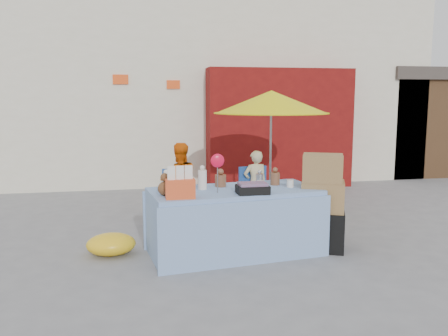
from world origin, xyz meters
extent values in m
plane|color=slate|center=(0.00, 0.00, 0.00)|extent=(80.00, 80.00, 0.00)
cube|color=silver|center=(0.00, 7.00, 2.25)|extent=(12.00, 5.00, 4.50)
cube|color=maroon|center=(2.20, 4.20, 1.30)|extent=(3.20, 0.60, 2.60)
cube|color=#4C331E|center=(6.50, 6.00, 1.20)|extent=(2.60, 3.00, 2.40)
cube|color=#3F3833|center=(6.50, 6.00, 2.55)|extent=(2.80, 3.20, 0.30)
cube|color=#EF4A14|center=(-1.20, 4.48, 2.35)|extent=(0.32, 0.04, 0.20)
cube|color=#EF4A14|center=(-0.10, 4.48, 2.25)|extent=(0.28, 0.04, 0.18)
cube|color=#7D9BC9|center=(0.26, -0.08, 0.42)|extent=(2.21, 1.21, 0.83)
cube|color=#7D9BC9|center=(0.32, -0.57, 0.39)|extent=(2.15, 0.32, 0.78)
cube|color=#7D9BC9|center=(0.19, 0.40, 0.39)|extent=(2.15, 0.32, 0.78)
cylinder|color=white|center=(-0.59, -0.03, 0.93)|extent=(0.14, 0.14, 0.20)
cylinder|color=brown|center=(-0.38, 0.11, 0.92)|extent=(0.15, 0.15, 0.18)
cylinder|color=white|center=(-0.14, -0.03, 0.95)|extent=(0.12, 0.12, 0.24)
cylinder|color=brown|center=(0.12, 0.12, 0.91)|extent=(0.16, 0.16, 0.16)
cylinder|color=#B2B2B7|center=(0.66, 0.22, 0.90)|extent=(0.11, 0.11, 0.13)
cylinder|color=brown|center=(0.85, 0.11, 0.91)|extent=(0.14, 0.14, 0.17)
cylinder|color=white|center=(0.59, -0.09, 0.88)|extent=(0.10, 0.10, 0.10)
cylinder|color=white|center=(0.99, -0.10, 0.88)|extent=(0.10, 0.10, 0.10)
sphere|color=brown|center=(-0.63, -0.31, 0.91)|extent=(0.17, 0.17, 0.17)
ellipsoid|color=red|center=(0.00, -0.29, 1.22)|extent=(0.17, 0.08, 0.17)
cube|color=#E04C21|center=(-0.47, -0.52, 0.94)|extent=(0.35, 0.20, 0.22)
cube|color=black|center=(0.41, -0.40, 0.88)|extent=(0.41, 0.31, 0.10)
cube|color=#214897|center=(-0.27, 1.49, 0.23)|extent=(0.54, 0.52, 0.45)
cube|color=#214897|center=(-0.30, 1.71, 0.65)|extent=(0.48, 0.10, 0.40)
cube|color=#214897|center=(0.98, 1.49, 0.23)|extent=(0.54, 0.52, 0.45)
cube|color=#214897|center=(0.95, 1.71, 0.65)|extent=(0.48, 0.10, 0.40)
imported|color=orange|center=(-0.27, 1.64, 0.63)|extent=(0.68, 0.56, 1.27)
imported|color=beige|center=(0.98, 1.64, 0.56)|extent=(0.44, 0.32, 1.12)
cylinder|color=gray|center=(1.28, 1.79, 1.00)|extent=(0.04, 0.04, 2.00)
cone|color=yellow|center=(1.28, 1.79, 1.90)|extent=(1.90, 1.90, 0.38)
cylinder|color=yellow|center=(1.28, 1.79, 1.72)|extent=(1.90, 1.90, 0.02)
cube|color=black|center=(1.41, -0.15, 0.26)|extent=(0.70, 0.65, 0.52)
cube|color=#9B7B46|center=(1.41, -0.15, 0.71)|extent=(0.65, 0.59, 0.39)
cube|color=#9B7B46|center=(1.39, -0.17, 1.08)|extent=(0.60, 0.54, 0.35)
ellipsoid|color=yellow|center=(-1.29, 0.13, 0.14)|extent=(0.76, 0.70, 0.28)
camera|label=1|loc=(-0.98, -5.81, 1.97)|focal=38.00mm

